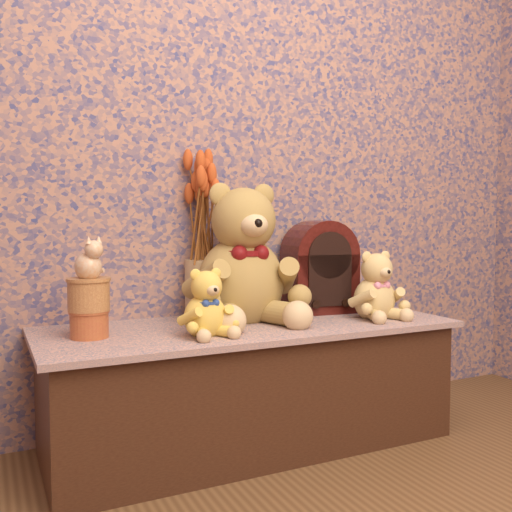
# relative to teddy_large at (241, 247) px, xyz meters

# --- Properties ---
(display_shelf) EXTENTS (1.43, 0.57, 0.42)m
(display_shelf) POSITION_rel_teddy_large_xyz_m (-0.00, -0.08, -0.47)
(display_shelf) COLOR #34496B
(display_shelf) RESTS_ON ground
(teddy_large) EXTENTS (0.45, 0.52, 0.53)m
(teddy_large) POSITION_rel_teddy_large_xyz_m (0.00, 0.00, 0.00)
(teddy_large) COLOR #A77D40
(teddy_large) RESTS_ON display_shelf
(teddy_medium) EXTENTS (0.20, 0.23, 0.23)m
(teddy_medium) POSITION_rel_teddy_large_xyz_m (-0.21, -0.19, -0.15)
(teddy_medium) COLOR gold
(teddy_medium) RESTS_ON display_shelf
(teddy_small) EXTENTS (0.21, 0.25, 0.27)m
(teddy_small) POSITION_rel_teddy_large_xyz_m (0.47, -0.16, -0.13)
(teddy_small) COLOR tan
(teddy_small) RESTS_ON display_shelf
(cathedral_radio) EXTENTS (0.28, 0.22, 0.36)m
(cathedral_radio) POSITION_rel_teddy_large_xyz_m (0.36, 0.05, -0.08)
(cathedral_radio) COLOR #350D09
(cathedral_radio) RESTS_ON display_shelf
(ceramic_vase) EXTENTS (0.17, 0.17, 0.21)m
(ceramic_vase) POSITION_rel_teddy_large_xyz_m (-0.10, 0.12, -0.16)
(ceramic_vase) COLOR tan
(ceramic_vase) RESTS_ON display_shelf
(dried_stalks) EXTENTS (0.22, 0.22, 0.37)m
(dried_stalks) POSITION_rel_teddy_large_xyz_m (-0.10, 0.12, 0.14)
(dried_stalks) COLOR #C34C1F
(dried_stalks) RESTS_ON ceramic_vase
(biscuit_tin_lower) EXTENTS (0.13, 0.13, 0.08)m
(biscuit_tin_lower) POSITION_rel_teddy_large_xyz_m (-0.55, -0.08, -0.22)
(biscuit_tin_lower) COLOR #CB7E3B
(biscuit_tin_lower) RESTS_ON display_shelf
(biscuit_tin_upper) EXTENTS (0.16, 0.16, 0.10)m
(biscuit_tin_upper) POSITION_rel_teddy_large_xyz_m (-0.55, -0.08, -0.13)
(biscuit_tin_upper) COLOR tan
(biscuit_tin_upper) RESTS_ON biscuit_tin_lower
(cat_figurine) EXTENTS (0.13, 0.14, 0.13)m
(cat_figurine) POSITION_rel_teddy_large_xyz_m (-0.55, -0.08, -0.02)
(cat_figurine) COLOR silver
(cat_figurine) RESTS_ON biscuit_tin_upper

